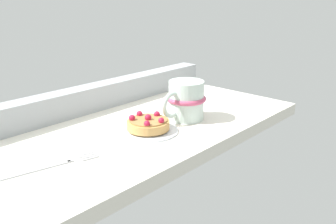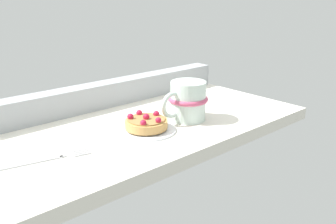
{
  "view_description": "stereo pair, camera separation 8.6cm",
  "coord_description": "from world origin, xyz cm",
  "views": [
    {
      "loc": [
        -56.41,
        -60.34,
        30.74
      ],
      "look_at": [
        4.12,
        -5.08,
        3.17
      ],
      "focal_mm": 39.63,
      "sensor_mm": 36.0,
      "label": 1
    },
    {
      "loc": [
        -50.26,
        -66.4,
        30.74
      ],
      "look_at": [
        4.12,
        -5.08,
        3.17
      ],
      "focal_mm": 39.63,
      "sensor_mm": 36.0,
      "label": 2
    }
  ],
  "objects": [
    {
      "name": "dessert_plate",
      "position": [
        -2.08,
        -4.74,
        0.35
      ],
      "size": [
        13.45,
        13.45,
        0.75
      ],
      "color": "silver",
      "rests_on": "ground_plane"
    },
    {
      "name": "raspberry_tart",
      "position": [
        -2.09,
        -4.72,
        1.92
      ],
      "size": [
        9.6,
        9.6,
        3.33
      ],
      "color": "tan",
      "rests_on": "dessert_plate"
    },
    {
      "name": "ground_plane",
      "position": [
        0.0,
        0.0,
        -1.51
      ],
      "size": [
        81.17,
        40.28,
        3.02
      ],
      "primitive_type": "cube",
      "color": "silver"
    },
    {
      "name": "window_rail_back",
      "position": [
        0.0,
        17.49,
        3.25
      ],
      "size": [
        79.55,
        5.31,
        6.5
      ],
      "primitive_type": "cube",
      "color": "#9EA3A8",
      "rests_on": "ground_plane"
    },
    {
      "name": "dessert_fork",
      "position": [
        -25.98,
        -4.18,
        0.3
      ],
      "size": [
        17.85,
        5.43,
        0.6
      ],
      "color": "silver",
      "rests_on": "ground_plane"
    },
    {
      "name": "coffee_mug",
      "position": [
        10.06,
        -5.41,
        4.81
      ],
      "size": [
        13.3,
        9.76,
        9.51
      ],
      "color": "silver",
      "rests_on": "ground_plane"
    }
  ]
}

